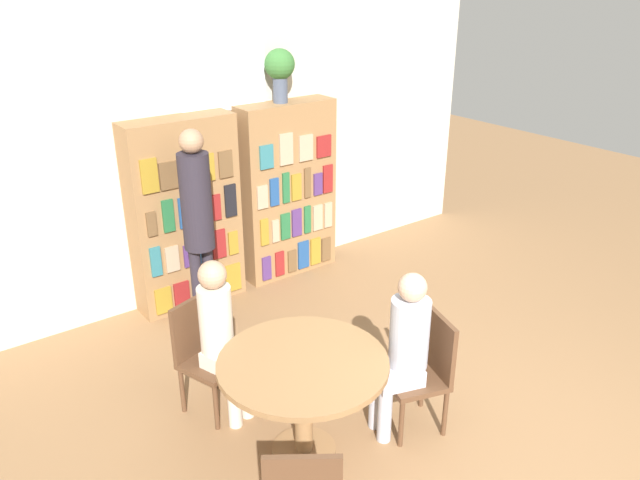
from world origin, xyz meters
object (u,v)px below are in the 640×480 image
(chair_far_side, at_px, (425,367))
(librarian_standing, at_px, (197,212))
(bookshelf_right, at_px, (287,191))
(bookshelf_left, at_px, (185,215))
(seated_reader_right, at_px, (404,345))
(seated_reader_left, at_px, (221,332))
(flower_vase, at_px, (280,68))
(reading_table, at_px, (303,378))
(chair_left_side, at_px, (205,350))

(chair_far_side, height_order, librarian_standing, librarian_standing)
(bookshelf_right, distance_m, chair_far_side, 2.79)
(bookshelf_left, xyz_separation_m, bookshelf_right, (1.16, -0.00, -0.00))
(bookshelf_right, distance_m, seated_reader_right, 2.75)
(seated_reader_left, height_order, seated_reader_right, seated_reader_left)
(flower_vase, height_order, seated_reader_right, flower_vase)
(reading_table, bearing_deg, seated_reader_left, 108.51)
(bookshelf_right, distance_m, librarian_standing, 1.39)
(bookshelf_left, distance_m, chair_far_side, 2.76)
(reading_table, bearing_deg, bookshelf_right, 57.85)
(seated_reader_right, bearing_deg, seated_reader_left, 63.10)
(seated_reader_left, bearing_deg, reading_table, 90.00)
(flower_vase, height_order, librarian_standing, flower_vase)
(chair_left_side, xyz_separation_m, chair_far_side, (1.14, -1.12, 0.00))
(flower_vase, height_order, reading_table, flower_vase)
(reading_table, bearing_deg, chair_far_side, -17.49)
(seated_reader_left, distance_m, librarian_standing, 1.38)
(reading_table, distance_m, chair_left_side, 0.90)
(flower_vase, distance_m, seated_reader_left, 2.82)
(flower_vase, xyz_separation_m, seated_reader_left, (-1.68, -1.73, -1.47))
(bookshelf_right, bearing_deg, bookshelf_left, 180.00)
(flower_vase, distance_m, reading_table, 3.22)
(seated_reader_left, bearing_deg, flower_vase, -152.68)
(flower_vase, bearing_deg, chair_far_side, -102.65)
(bookshelf_right, relative_size, librarian_standing, 0.99)
(reading_table, relative_size, chair_far_side, 1.28)
(bookshelf_left, relative_size, flower_vase, 3.56)
(bookshelf_right, xyz_separation_m, reading_table, (-1.51, -2.40, -0.31))
(bookshelf_left, xyz_separation_m, chair_far_side, (0.51, -2.67, -0.44))
(chair_far_side, relative_size, librarian_standing, 0.47)
(librarian_standing, bearing_deg, seated_reader_right, -78.03)
(reading_table, bearing_deg, seated_reader_right, -17.49)
(bookshelf_left, xyz_separation_m, seated_reader_left, (-0.57, -1.73, -0.22))
(bookshelf_right, distance_m, flower_vase, 1.25)
(librarian_standing, bearing_deg, bookshelf_left, 77.63)
(seated_reader_left, xyz_separation_m, librarian_standing, (0.46, 1.23, 0.43))
(seated_reader_left, bearing_deg, chair_far_side, 120.30)
(reading_table, height_order, seated_reader_left, seated_reader_left)
(reading_table, xyz_separation_m, seated_reader_left, (-0.23, 0.68, 0.09))
(seated_reader_right, bearing_deg, chair_far_side, -90.00)
(bookshelf_left, xyz_separation_m, seated_reader_right, (0.34, -2.62, -0.21))
(reading_table, xyz_separation_m, chair_far_side, (0.85, -0.27, -0.13))
(chair_left_side, bearing_deg, reading_table, 90.00)
(flower_vase, bearing_deg, reading_table, -121.15)
(flower_vase, distance_m, librarian_standing, 1.68)
(seated_reader_right, bearing_deg, chair_left_side, 59.80)
(bookshelf_left, height_order, seated_reader_right, bookshelf_left)
(bookshelf_right, height_order, seated_reader_left, bookshelf_right)
(chair_left_side, xyz_separation_m, seated_reader_left, (0.06, -0.17, 0.22))
(seated_reader_right, height_order, librarian_standing, librarian_standing)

